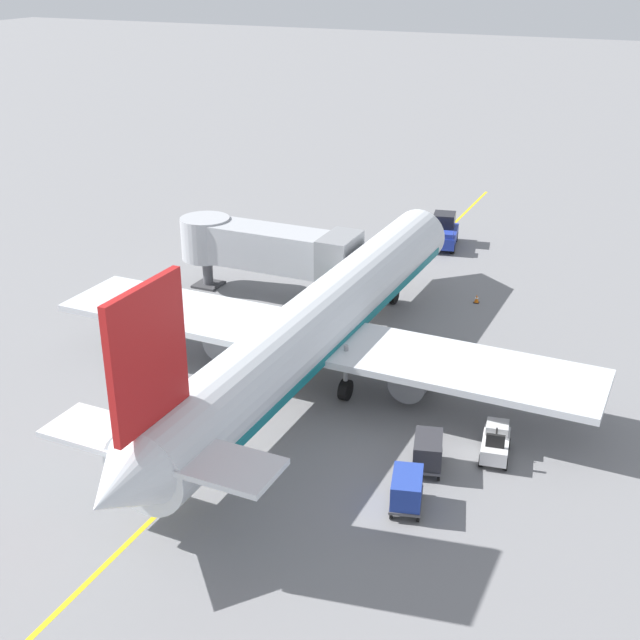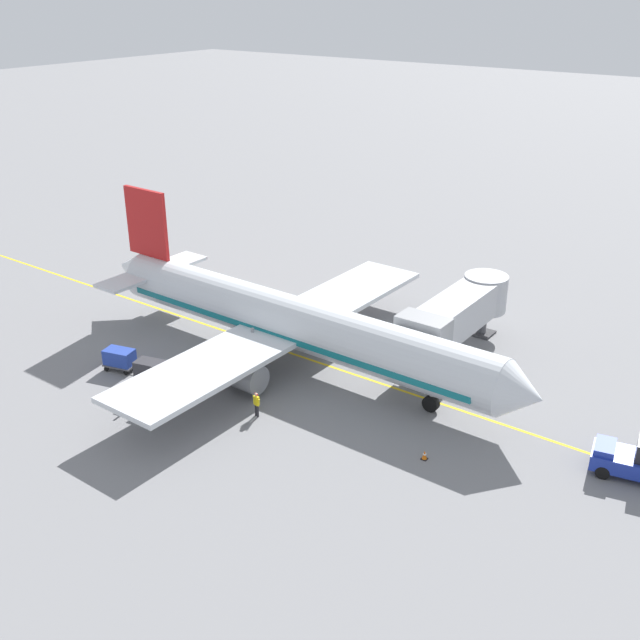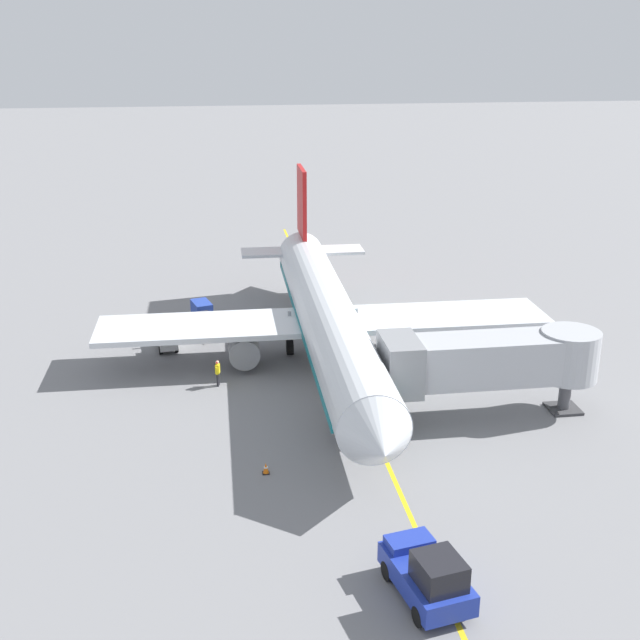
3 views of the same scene
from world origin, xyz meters
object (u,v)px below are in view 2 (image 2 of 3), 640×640
(pushback_tractor, at_px, (636,460))
(parked_airliner, at_px, (292,322))
(baggage_cart_second_in_train, at_px, (120,358))
(safety_cone_nose_left, at_px, (425,455))
(jet_bridge, at_px, (458,313))
(baggage_tug_lead, at_px, (145,397))
(ground_crew_wing_walker, at_px, (257,403))
(baggage_cart_front, at_px, (151,370))

(pushback_tractor, bearing_deg, parked_airliner, -89.26)
(baggage_cart_second_in_train, xyz_separation_m, safety_cone_nose_left, (-3.02, 23.03, -0.66))
(pushback_tractor, distance_m, safety_cone_nose_left, 11.71)
(baggage_cart_second_in_train, distance_m, safety_cone_nose_left, 23.23)
(jet_bridge, relative_size, baggage_tug_lead, 4.73)
(parked_airliner, distance_m, baggage_tug_lead, 11.58)
(jet_bridge, bearing_deg, ground_crew_wing_walker, -22.54)
(pushback_tractor, distance_m, ground_crew_wing_walker, 22.63)
(baggage_tug_lead, xyz_separation_m, baggage_cart_second_in_train, (-2.45, -5.37, 0.24))
(parked_airliner, xyz_separation_m, baggage_cart_front, (8.10, -6.10, -2.24))
(parked_airliner, xyz_separation_m, baggage_cart_second_in_train, (8.18, -9.24, -2.24))
(parked_airliner, relative_size, baggage_tug_lead, 14.00)
(safety_cone_nose_left, bearing_deg, ground_crew_wing_walker, -79.15)
(jet_bridge, distance_m, baggage_tug_lead, 22.81)
(parked_airliner, bearing_deg, baggage_tug_lead, -19.97)
(pushback_tractor, xyz_separation_m, safety_cone_nose_left, (5.48, -10.32, -0.81))
(baggage_cart_front, relative_size, baggage_cart_second_in_train, 1.00)
(jet_bridge, height_order, ground_crew_wing_walker, jet_bridge)
(baggage_tug_lead, distance_m, baggage_cart_second_in_train, 5.91)
(parked_airliner, xyz_separation_m, jet_bridge, (-7.93, 9.10, 0.27))
(parked_airliner, xyz_separation_m, baggage_tug_lead, (10.64, -3.86, -2.47))
(pushback_tractor, bearing_deg, baggage_cart_second_in_train, -75.71)
(baggage_cart_front, relative_size, safety_cone_nose_left, 5.05)
(baggage_cart_second_in_train, distance_m, ground_crew_wing_walker, 12.06)
(baggage_cart_front, bearing_deg, jet_bridge, 136.53)
(pushback_tractor, height_order, safety_cone_nose_left, pushback_tractor)
(baggage_cart_second_in_train, relative_size, ground_crew_wing_walker, 1.76)
(parked_airliner, relative_size, safety_cone_nose_left, 63.12)
(ground_crew_wing_walker, bearing_deg, baggage_cart_front, -84.71)
(ground_crew_wing_walker, distance_m, safety_cone_nose_left, 11.22)
(safety_cone_nose_left, bearing_deg, jet_bridge, -160.30)
(baggage_cart_front, bearing_deg, baggage_tug_lead, 41.33)
(baggage_cart_front, bearing_deg, baggage_cart_second_in_train, -88.44)
(parked_airliner, height_order, ground_crew_wing_walker, parked_airliner)
(jet_bridge, xyz_separation_m, baggage_tug_lead, (18.56, -12.96, -2.74))
(jet_bridge, xyz_separation_m, pushback_tractor, (7.62, 15.01, -2.35))
(parked_airliner, relative_size, baggage_cart_front, 12.50)
(jet_bridge, xyz_separation_m, baggage_cart_second_in_train, (16.11, -18.34, -2.50))
(jet_bridge, distance_m, safety_cone_nose_left, 14.27)
(baggage_cart_second_in_train, bearing_deg, baggage_cart_front, 91.56)
(baggage_cart_front, relative_size, ground_crew_wing_walker, 1.76)
(safety_cone_nose_left, bearing_deg, parked_airliner, -110.54)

